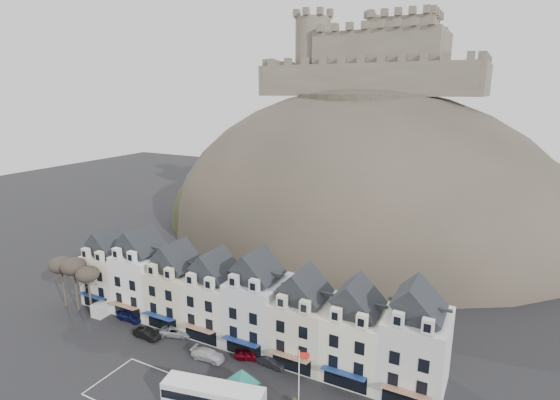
{
  "coord_description": "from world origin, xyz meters",
  "views": [
    {
      "loc": [
        30.48,
        -29.53,
        33.15
      ],
      "look_at": [
        2.34,
        24.0,
        18.0
      ],
      "focal_mm": 28.0,
      "sensor_mm": 36.0,
      "label": 1
    }
  ],
  "objects_px": {
    "white_van": "(106,306)",
    "car_silver": "(177,331)",
    "bus": "(213,397)",
    "car_black": "(147,334)",
    "car_maroon": "(250,354)",
    "car_white": "(208,355)",
    "car_charcoal": "(271,361)",
    "car_navy": "(130,315)",
    "bus_shelter": "(242,376)",
    "flagpole": "(300,378)"
  },
  "relations": [
    {
      "from": "bus",
      "to": "car_charcoal",
      "type": "xyz_separation_m",
      "value": [
        1.65,
        9.69,
        -1.1
      ]
    },
    {
      "from": "bus",
      "to": "car_silver",
      "type": "relative_size",
      "value": 2.47
    },
    {
      "from": "bus_shelter",
      "to": "car_black",
      "type": "xyz_separation_m",
      "value": [
        -18.34,
        4.38,
        -2.31
      ]
    },
    {
      "from": "bus",
      "to": "car_white",
      "type": "height_order",
      "value": "bus"
    },
    {
      "from": "car_white",
      "to": "car_charcoal",
      "type": "xyz_separation_m",
      "value": [
        7.82,
        2.5,
        -0.02
      ]
    },
    {
      "from": "bus",
      "to": "white_van",
      "type": "distance_m",
      "value": 28.96
    },
    {
      "from": "white_van",
      "to": "car_charcoal",
      "type": "bearing_deg",
      "value": -3.01
    },
    {
      "from": "flagpole",
      "to": "car_white",
      "type": "distance_m",
      "value": 15.35
    },
    {
      "from": "bus",
      "to": "car_black",
      "type": "relative_size",
      "value": 2.79
    },
    {
      "from": "bus_shelter",
      "to": "flagpole",
      "type": "relative_size",
      "value": 0.74
    },
    {
      "from": "bus_shelter",
      "to": "car_white",
      "type": "bearing_deg",
      "value": 172.16
    },
    {
      "from": "bus_shelter",
      "to": "car_navy",
      "type": "distance_m",
      "value": 25.13
    },
    {
      "from": "flagpole",
      "to": "car_navy",
      "type": "distance_m",
      "value": 31.39
    },
    {
      "from": "car_navy",
      "to": "car_white",
      "type": "distance_m",
      "value": 16.32
    },
    {
      "from": "white_van",
      "to": "car_silver",
      "type": "xyz_separation_m",
      "value": [
        13.93,
        0.0,
        -0.35
      ]
    },
    {
      "from": "bus",
      "to": "car_navy",
      "type": "height_order",
      "value": "bus"
    },
    {
      "from": "car_maroon",
      "to": "car_charcoal",
      "type": "xyz_separation_m",
      "value": [
        3.06,
        0.0,
        -0.04
      ]
    },
    {
      "from": "bus",
      "to": "flagpole",
      "type": "xyz_separation_m",
      "value": [
        8.32,
        3.72,
        2.64
      ]
    },
    {
      "from": "bus_shelter",
      "to": "white_van",
      "type": "distance_m",
      "value": 29.94
    },
    {
      "from": "car_white",
      "to": "car_charcoal",
      "type": "bearing_deg",
      "value": -76.04
    },
    {
      "from": "white_van",
      "to": "flagpole",
      "type": "bearing_deg",
      "value": -12.52
    },
    {
      "from": "car_maroon",
      "to": "white_van",
      "type": "bearing_deg",
      "value": 71.46
    },
    {
      "from": "bus_shelter",
      "to": "white_van",
      "type": "xyz_separation_m",
      "value": [
        -29.07,
        6.87,
        -1.98
      ]
    },
    {
      "from": "flagpole",
      "to": "car_navy",
      "type": "relative_size",
      "value": 1.72
    },
    {
      "from": "car_black",
      "to": "car_charcoal",
      "type": "relative_size",
      "value": 1.07
    },
    {
      "from": "car_white",
      "to": "car_navy",
      "type": "bearing_deg",
      "value": 77.41
    },
    {
      "from": "car_silver",
      "to": "car_maroon",
      "type": "xyz_separation_m",
      "value": [
        11.95,
        -0.0,
        0.02
      ]
    },
    {
      "from": "bus_shelter",
      "to": "flagpole",
      "type": "height_order",
      "value": "flagpole"
    },
    {
      "from": "car_black",
      "to": "car_navy",
      "type": "bearing_deg",
      "value": 67.96
    },
    {
      "from": "car_white",
      "to": "car_maroon",
      "type": "distance_m",
      "value": 5.37
    },
    {
      "from": "white_van",
      "to": "car_silver",
      "type": "distance_m",
      "value": 13.93
    },
    {
      "from": "car_black",
      "to": "car_maroon",
      "type": "height_order",
      "value": "car_black"
    },
    {
      "from": "car_maroon",
      "to": "car_black",
      "type": "bearing_deg",
      "value": 80.77
    },
    {
      "from": "flagpole",
      "to": "car_black",
      "type": "relative_size",
      "value": 1.88
    },
    {
      "from": "bus",
      "to": "flagpole",
      "type": "height_order",
      "value": "flagpole"
    },
    {
      "from": "white_van",
      "to": "car_maroon",
      "type": "relative_size",
      "value": 1.14
    },
    {
      "from": "car_navy",
      "to": "bus_shelter",
      "type": "bearing_deg",
      "value": -105.36
    },
    {
      "from": "bus",
      "to": "car_charcoal",
      "type": "distance_m",
      "value": 9.89
    },
    {
      "from": "flagpole",
      "to": "car_black",
      "type": "height_order",
      "value": "flagpole"
    },
    {
      "from": "car_white",
      "to": "car_charcoal",
      "type": "height_order",
      "value": "car_white"
    },
    {
      "from": "bus_shelter",
      "to": "car_black",
      "type": "height_order",
      "value": "bus_shelter"
    },
    {
      "from": "bus_shelter",
      "to": "car_silver",
      "type": "bearing_deg",
      "value": 176.57
    },
    {
      "from": "car_black",
      "to": "flagpole",
      "type": "bearing_deg",
      "value": -96.55
    },
    {
      "from": "car_silver",
      "to": "car_black",
      "type": "bearing_deg",
      "value": 109.63
    },
    {
      "from": "white_van",
      "to": "car_charcoal",
      "type": "distance_m",
      "value": 28.94
    },
    {
      "from": "bus_shelter",
      "to": "car_black",
      "type": "relative_size",
      "value": 1.39
    },
    {
      "from": "bus",
      "to": "bus_shelter",
      "type": "distance_m",
      "value": 3.56
    },
    {
      "from": "flagpole",
      "to": "white_van",
      "type": "height_order",
      "value": "flagpole"
    },
    {
      "from": "bus",
      "to": "car_black",
      "type": "bearing_deg",
      "value": 144.52
    },
    {
      "from": "bus_shelter",
      "to": "flagpole",
      "type": "bearing_deg",
      "value": 28.84
    }
  ]
}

